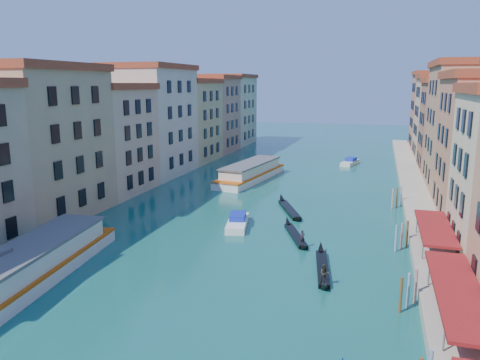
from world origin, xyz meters
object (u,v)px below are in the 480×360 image
at_px(gondola_fore, 295,234).
at_px(gondola_right, 323,267).
at_px(vaporetto_far, 251,172).
at_px(vaporetto_near, 35,263).

height_order(gondola_fore, gondola_right, gondola_right).
xyz_separation_m(vaporetto_far, gondola_right, (17.85, -39.48, -1.04)).
bearing_deg(vaporetto_far, vaporetto_near, -89.86).
height_order(vaporetto_far, gondola_fore, vaporetto_far).
xyz_separation_m(vaporetto_near, gondola_fore, (20.62, 18.25, -1.15)).
distance_m(vaporetto_far, gondola_fore, 33.28).
bearing_deg(gondola_fore, vaporetto_near, -160.84).
height_order(vaporetto_near, vaporetto_far, vaporetto_near).
distance_m(vaporetto_far, gondola_right, 43.34).
bearing_deg(vaporetto_far, gondola_right, -57.35).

